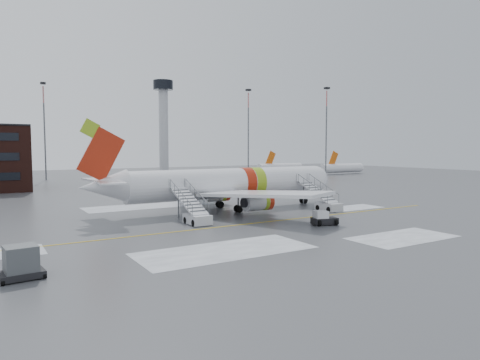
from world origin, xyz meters
TOP-DOWN VIEW (x-y plane):
  - ground at (0.00, 0.00)m, footprint 260.00×260.00m
  - airliner at (4.76, 8.98)m, footprint 35.03×32.97m
  - airstair_fwd at (15.77, 2.45)m, footprint 2.05×7.70m
  - airstair_aft at (-2.77, 2.45)m, footprint 2.05×7.70m
  - pushback_tug at (8.24, -5.53)m, footprint 2.89×2.47m
  - uld_container at (-20.21, -9.78)m, footprint 2.68×2.06m
  - control_tower at (30.00, 95.00)m, footprint 6.40×6.40m
  - light_mast_far_ne at (42.00, 62.00)m, footprint 1.20×1.20m
  - light_mast_far_n at (-8.00, 78.00)m, footprint 1.20×1.20m
  - light_mast_far_e at (58.00, 48.00)m, footprint 1.20×1.20m
  - distant_aircraft at (62.50, 64.00)m, footprint 35.00×18.00m

SIDE VIEW (x-z plane):
  - ground at x=0.00m, z-range 0.00..0.00m
  - distant_aircraft at x=62.50m, z-range -4.00..4.00m
  - pushback_tug at x=8.24m, z-range -0.09..1.40m
  - uld_container at x=-20.21m, z-range -0.07..1.99m
  - airstair_fwd at x=15.77m, z-range -0.68..2.81m
  - airstair_aft at x=-2.77m, z-range -0.68..2.81m
  - airliner at x=4.76m, z-range -2.17..9.01m
  - light_mast_far_ne at x=42.00m, z-range 1.71..25.96m
  - light_mast_far_n at x=-8.00m, z-range 1.71..25.96m
  - light_mast_far_e at x=58.00m, z-range 1.71..25.96m
  - control_tower at x=30.00m, z-range 3.75..33.75m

